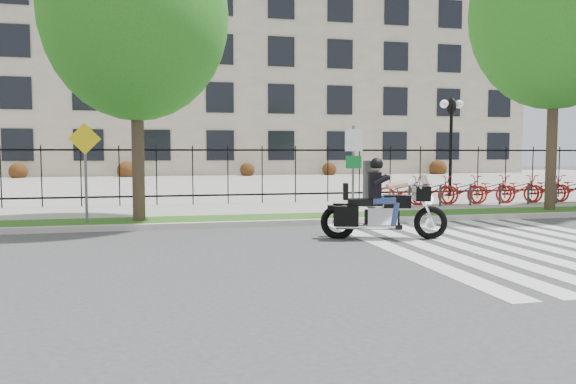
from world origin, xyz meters
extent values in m
plane|color=#37383A|center=(0.00, 0.00, 0.00)|extent=(120.00, 120.00, 0.00)
cube|color=#B6B3AB|center=(0.00, 4.10, 0.07)|extent=(60.00, 0.20, 0.15)
cube|color=#1B4B12|center=(0.00, 4.95, 0.07)|extent=(60.00, 1.50, 0.15)
cube|color=gray|center=(0.00, 7.45, 0.07)|extent=(60.00, 3.50, 0.15)
cube|color=gray|center=(0.00, 25.00, 0.05)|extent=(80.00, 34.00, 0.10)
cube|color=#9E957F|center=(0.00, 45.00, 10.00)|extent=(60.00, 20.00, 20.00)
cylinder|color=black|center=(10.00, 12.00, 2.00)|extent=(0.14, 0.14, 4.00)
cylinder|color=black|center=(10.00, 12.00, 3.90)|extent=(0.06, 0.70, 0.70)
sphere|color=white|center=(9.65, 12.00, 4.00)|extent=(0.36, 0.36, 0.36)
sphere|color=white|center=(10.35, 12.00, 4.00)|extent=(0.36, 0.36, 0.36)
cylinder|color=#362A1D|center=(-2.84, 4.95, 2.09)|extent=(0.32, 0.32, 3.88)
ellipsoid|color=#186015|center=(-2.84, 4.95, 5.46)|extent=(4.75, 4.75, 5.46)
cylinder|color=#362A1D|center=(9.49, 4.95, 2.39)|extent=(0.32, 0.32, 4.49)
ellipsoid|color=#186015|center=(9.49, 4.95, 6.17)|extent=(5.11, 5.11, 5.88)
cube|color=#2D2D33|center=(4.40, 7.20, 0.90)|extent=(0.35, 0.25, 1.50)
imported|color=#AB1812|center=(5.60, 7.20, 0.64)|extent=(1.87, 0.65, 0.98)
cylinder|color=#2D2D33|center=(5.60, 6.70, 0.50)|extent=(0.08, 0.08, 0.70)
imported|color=#AB1812|center=(6.70, 7.20, 0.64)|extent=(1.87, 0.65, 0.98)
cylinder|color=#2D2D33|center=(6.70, 6.70, 0.50)|extent=(0.08, 0.08, 0.70)
imported|color=#AB1812|center=(7.80, 7.20, 0.64)|extent=(1.87, 0.65, 0.98)
cylinder|color=#2D2D33|center=(7.80, 6.70, 0.50)|extent=(0.08, 0.08, 0.70)
imported|color=#AB1812|center=(8.90, 7.20, 0.64)|extent=(1.87, 0.65, 0.98)
cylinder|color=#2D2D33|center=(8.90, 6.70, 0.50)|extent=(0.08, 0.08, 0.70)
imported|color=#AB1812|center=(10.00, 7.20, 0.64)|extent=(1.87, 0.65, 0.98)
cylinder|color=#2D2D33|center=(10.00, 6.70, 0.50)|extent=(0.08, 0.08, 0.70)
imported|color=#AB1812|center=(11.10, 7.20, 0.64)|extent=(1.87, 0.65, 0.98)
cylinder|color=#2D2D33|center=(11.10, 6.70, 0.50)|extent=(0.08, 0.08, 0.70)
imported|color=#AB1812|center=(12.20, 7.20, 0.64)|extent=(1.87, 0.65, 0.98)
cylinder|color=#59595B|center=(2.92, 4.60, 1.40)|extent=(0.07, 0.07, 2.50)
cube|color=white|center=(2.92, 4.56, 2.25)|extent=(0.50, 0.03, 0.60)
cube|color=#0C6626|center=(2.92, 4.56, 1.65)|extent=(0.45, 0.03, 0.35)
cylinder|color=#59595B|center=(-4.10, 4.60, 1.35)|extent=(0.07, 0.07, 2.40)
cube|color=yellow|center=(-4.10, 4.56, 2.25)|extent=(0.78, 0.03, 0.78)
torus|color=black|center=(3.51, 1.16, 0.36)|extent=(0.75, 0.34, 0.74)
torus|color=black|center=(1.55, 1.73, 0.36)|extent=(0.80, 0.37, 0.78)
cube|color=black|center=(3.30, 1.22, 1.02)|extent=(0.47, 0.66, 0.32)
cube|color=#26262B|center=(3.37, 1.20, 1.26)|extent=(0.30, 0.56, 0.33)
cube|color=silver|center=(2.48, 1.46, 0.48)|extent=(0.72, 0.53, 0.43)
cube|color=black|center=(2.79, 1.37, 0.84)|extent=(0.67, 0.51, 0.28)
cube|color=black|center=(2.12, 1.56, 0.81)|extent=(0.83, 0.58, 0.15)
cube|color=black|center=(1.71, 1.68, 1.05)|extent=(0.20, 0.38, 0.36)
cube|color=black|center=(1.62, 1.37, 0.54)|extent=(0.56, 0.31, 0.43)
cube|color=black|center=(1.80, 1.99, 0.54)|extent=(0.56, 0.31, 0.43)
cube|color=black|center=(2.32, 1.51, 1.20)|extent=(0.37, 0.48, 0.56)
sphere|color=tan|center=(2.35, 1.50, 1.61)|extent=(0.25, 0.25, 0.25)
sphere|color=black|center=(2.35, 1.50, 1.65)|extent=(0.29, 0.29, 0.29)
camera|label=1|loc=(-2.32, -10.11, 1.90)|focal=35.00mm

